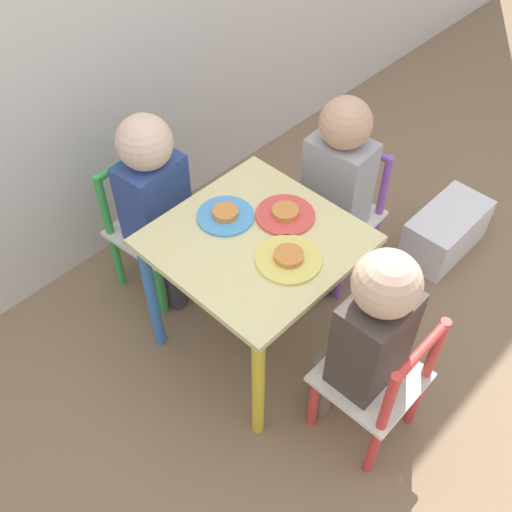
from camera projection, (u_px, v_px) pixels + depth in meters
name	position (u px, v px, depth m)	size (l,w,h in m)	color
ground_plane	(256.00, 339.00, 2.04)	(6.00, 6.00, 0.00)	#7F664C
kids_table	(256.00, 259.00, 1.74)	(0.52, 0.52, 0.49)	beige
chair_green	(151.00, 229.00, 2.05)	(0.28, 0.28, 0.50)	silver
chair_purple	(340.00, 215.00, 2.10)	(0.28, 0.28, 0.50)	silver
chair_red	(378.00, 384.00, 1.64)	(0.26, 0.26, 0.50)	silver
child_back	(157.00, 195.00, 1.88)	(0.21, 0.23, 0.71)	#38383D
child_right	(335.00, 182.00, 1.92)	(0.22, 0.21, 0.73)	#38383D
child_front	(370.00, 331.00, 1.53)	(0.20, 0.22, 0.72)	#7A6B5B
plate_back	(226.00, 215.00, 1.72)	(0.17, 0.17, 0.03)	#4C9EE0
plate_right	(285.00, 214.00, 1.73)	(0.17, 0.17, 0.03)	#E54C47
plate_front	(289.00, 258.00, 1.61)	(0.18, 0.18, 0.03)	#EADB66
storage_bin	(446.00, 231.00, 2.26)	(0.35, 0.18, 0.18)	silver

